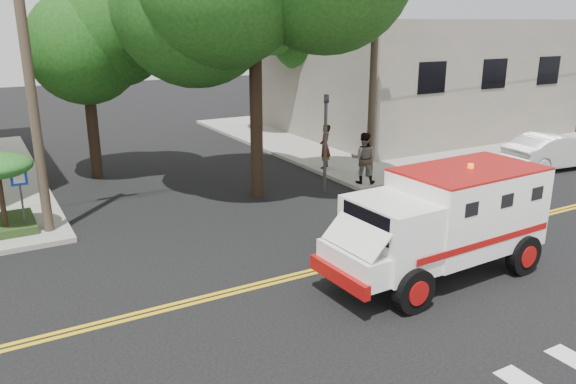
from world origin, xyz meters
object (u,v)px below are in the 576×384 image
parked_sedan (554,151)px  pedestrian_a (325,146)px  armored_truck (445,218)px  pedestrian_b (363,158)px

parked_sedan → pedestrian_a: size_ratio=2.52×
parked_sedan → pedestrian_a: pedestrian_a is taller
armored_truck → parked_sedan: 13.04m
parked_sedan → pedestrian_a: bearing=68.8°
armored_truck → parked_sedan: size_ratio=1.27×
armored_truck → pedestrian_b: bearing=65.2°
parked_sedan → armored_truck: bearing=120.2°
pedestrian_a → pedestrian_b: (0.00, -2.64, 0.05)m
pedestrian_a → pedestrian_b: size_ratio=0.95×
pedestrian_a → pedestrian_b: bearing=48.9°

